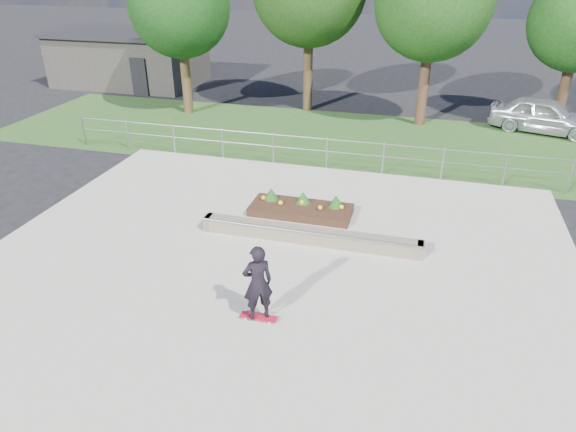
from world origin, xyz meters
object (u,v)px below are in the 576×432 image
object	(u,v)px
planter_bed	(301,208)
skateboarder	(258,283)
grind_ledge	(309,235)
parked_car	(544,115)

from	to	relation	value
planter_bed	skateboarder	distance (m)	5.18
grind_ledge	parked_car	world-z (taller)	parked_car
grind_ledge	parked_car	distance (m)	14.32
parked_car	planter_bed	bearing A→B (deg)	157.74
skateboarder	parked_car	xyz separation A→B (m)	(7.85, 15.62, -0.24)
grind_ledge	skateboarder	world-z (taller)	skateboarder
planter_bed	skateboarder	size ratio (longest dim) A/B	1.66
planter_bed	parked_car	size ratio (longest dim) A/B	0.68
grind_ledge	planter_bed	xyz separation A→B (m)	(-0.62, 1.63, -0.02)
planter_bed	parked_car	bearing A→B (deg)	52.07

